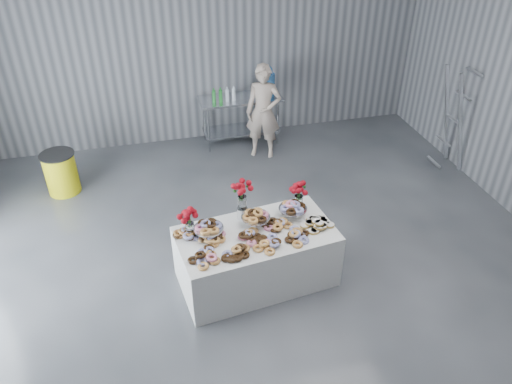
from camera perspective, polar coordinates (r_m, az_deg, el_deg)
ground at (r=6.29m, az=2.10°, el=-12.06°), size 9.00×9.00×0.00m
room_walls at (r=4.76m, az=-0.70°, el=10.62°), size 8.04×9.04×4.02m
display_table at (r=6.28m, az=0.03°, el=-7.39°), size 2.01×1.22×0.75m
prep_table at (r=9.33m, az=-1.77°, el=9.16°), size 1.50×0.60×0.90m
donut_mounds at (r=5.98m, az=0.15°, el=-4.67°), size 1.89×1.01×0.09m
cake_stand_left at (r=5.94m, az=-5.46°, el=-4.00°), size 0.36×0.36×0.17m
cake_stand_mid at (r=6.08m, az=-0.04°, el=-2.76°), size 0.36×0.36×0.17m
cake_stand_right at (r=6.25m, az=4.24°, el=-1.76°), size 0.36×0.36×0.17m
danish_pile at (r=6.16m, az=7.07°, el=-3.51°), size 0.48×0.48×0.11m
bouquet_left at (r=5.88m, az=-7.69°, el=-2.66°), size 0.26×0.26×0.42m
bouquet_right at (r=6.32m, az=4.96°, el=0.42°), size 0.26×0.26×0.42m
bouquet_center at (r=6.07m, az=-1.61°, el=-0.10°), size 0.26×0.26×0.57m
water_jug at (r=9.24m, az=1.27°, el=12.47°), size 0.28×0.28×0.55m
drink_bottles at (r=9.02m, az=-3.69°, el=11.07°), size 0.54×0.08×0.27m
person at (r=8.79m, az=0.85°, el=9.15°), size 0.72×0.61×1.69m
trash_barrel at (r=8.53m, az=-21.38°, el=2.05°), size 0.54×0.54×0.69m
stepladder at (r=9.00m, az=21.61°, el=7.76°), size 0.64×0.46×1.82m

